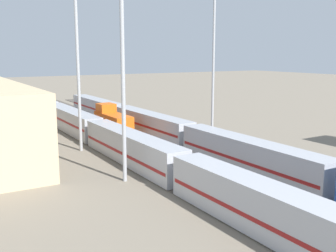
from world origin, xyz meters
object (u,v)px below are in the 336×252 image
light_mast_0 (214,22)px  light_mast_1 (122,22)px  train_on_track_2 (182,134)px  train_on_track_4 (123,144)px  train_on_track_3 (113,123)px  light_mast_3 (76,24)px

light_mast_0 → light_mast_1: 32.19m
train_on_track_2 → train_on_track_4: (-1.51, 10.00, -0.02)m
light_mast_1 → light_mast_0: bearing=-54.0°
train_on_track_3 → light_mast_3: 19.14m
train_on_track_3 → light_mast_3: size_ratio=0.36×
light_mast_0 → light_mast_3: (-3.02, 25.50, -1.41)m
train_on_track_2 → train_on_track_4: bearing=98.6°
train_on_track_3 → light_mast_0: bearing=-105.5°
train_on_track_4 → light_mast_1: size_ratio=4.39×
light_mast_1 → light_mast_3: size_ratio=0.94×
train_on_track_4 → light_mast_3: light_mast_3 is taller
light_mast_0 → light_mast_3: bearing=96.8°
train_on_track_3 → light_mast_0: size_ratio=0.33×
light_mast_0 → light_mast_1: light_mast_0 is taller
train_on_track_2 → train_on_track_3: (13.78, 5.00, 0.08)m
train_on_track_4 → train_on_track_2: bearing=-81.4°
train_on_track_2 → light_mast_0: light_mast_0 is taller
train_on_track_3 → light_mast_0: light_mast_0 is taller
light_mast_1 → train_on_track_4: bearing=-23.8°
train_on_track_4 → light_mast_0: bearing=-64.8°
train_on_track_4 → light_mast_0: size_ratio=3.79×
train_on_track_2 → train_on_track_3: bearing=19.9°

